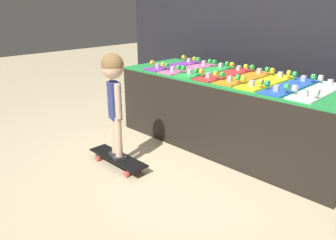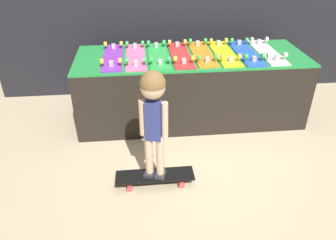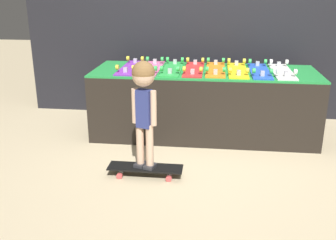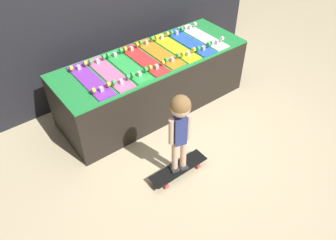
% 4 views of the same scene
% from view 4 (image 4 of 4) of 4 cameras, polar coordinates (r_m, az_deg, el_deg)
% --- Properties ---
extents(ground_plane, '(16.00, 16.00, 0.00)m').
position_cam_4_polar(ground_plane, '(4.08, 2.44, -1.60)').
color(ground_plane, beige).
extents(display_rack, '(2.44, 0.87, 0.74)m').
position_cam_4_polar(display_rack, '(4.22, -2.70, 6.57)').
color(display_rack, black).
rests_on(display_rack, ground_plane).
extents(skateboard_purple_on_rack, '(0.20, 0.80, 0.09)m').
position_cam_4_polar(skateboard_purple_on_rack, '(3.69, -13.47, 6.85)').
color(skateboard_purple_on_rack, purple).
rests_on(skateboard_purple_on_rack, display_rack).
extents(skateboard_pink_on_rack, '(0.20, 0.80, 0.09)m').
position_cam_4_polar(skateboard_pink_on_rack, '(3.76, -10.24, 8.13)').
color(skateboard_pink_on_rack, pink).
rests_on(skateboard_pink_on_rack, display_rack).
extents(skateboard_green_on_rack, '(0.20, 0.80, 0.09)m').
position_cam_4_polar(skateboard_green_on_rack, '(3.85, -7.20, 9.39)').
color(skateboard_green_on_rack, green).
rests_on(skateboard_green_on_rack, display_rack).
extents(skateboard_red_on_rack, '(0.20, 0.80, 0.09)m').
position_cam_4_polar(skateboard_red_on_rack, '(3.96, -4.28, 10.55)').
color(skateboard_red_on_rack, red).
rests_on(skateboard_red_on_rack, display_rack).
extents(skateboard_orange_on_rack, '(0.20, 0.80, 0.09)m').
position_cam_4_polar(skateboard_orange_on_rack, '(4.09, -1.64, 11.71)').
color(skateboard_orange_on_rack, orange).
rests_on(skateboard_orange_on_rack, display_rack).
extents(skateboard_yellow_on_rack, '(0.20, 0.80, 0.09)m').
position_cam_4_polar(skateboard_yellow_on_rack, '(4.20, 1.13, 12.61)').
color(skateboard_yellow_on_rack, yellow).
rests_on(skateboard_yellow_on_rack, display_rack).
extents(skateboard_blue_on_rack, '(0.20, 0.80, 0.09)m').
position_cam_4_polar(skateboard_blue_on_rack, '(4.33, 3.74, 13.45)').
color(skateboard_blue_on_rack, blue).
rests_on(skateboard_blue_on_rack, display_rack).
extents(skateboard_white_on_rack, '(0.20, 0.80, 0.09)m').
position_cam_4_polar(skateboard_white_on_rack, '(4.47, 6.07, 14.29)').
color(skateboard_white_on_rack, white).
rests_on(skateboard_white_on_rack, display_rack).
extents(skateboard_on_floor, '(0.67, 0.18, 0.09)m').
position_cam_4_polar(skateboard_on_floor, '(3.54, 1.85, -8.48)').
color(skateboard_on_floor, black).
rests_on(skateboard_on_floor, ground_plane).
extents(child, '(0.22, 0.19, 0.95)m').
position_cam_4_polar(child, '(3.05, 2.13, -0.17)').
color(child, '#2D2D33').
rests_on(child, skateboard_on_floor).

